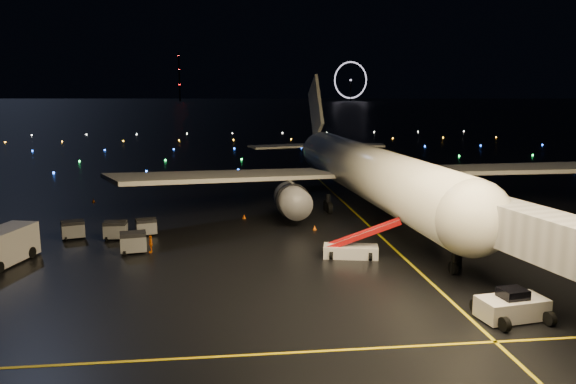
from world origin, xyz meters
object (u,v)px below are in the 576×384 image
Objects in this scene: service_truck at (3,246)px; belt_loader at (351,239)px; baggage_cart_0 at (146,227)px; crew_c at (151,244)px; pushback_tug at (512,304)px; baggage_cart_2 at (116,230)px; airliner at (359,140)px; baggage_cart_1 at (133,243)px; baggage_cart_3 at (73,230)px.

belt_loader is at bearing 12.81° from service_truck.
service_truck is at bearing -156.38° from baggage_cart_0.
belt_loader reaches higher than baggage_cart_0.
belt_loader is 4.39× the size of crew_c.
pushback_tug is 36.36m from baggage_cart_2.
baggage_cart_0 is at bearing -160.24° from airliner.
pushback_tug is 30.25m from crew_c.
airliner is 30.35m from baggage_cart_1.
pushback_tug reaches higher than crew_c.
airliner is 29.16m from crew_c.
service_truck is at bearing 147.86° from pushback_tug.
crew_c is at bearing -50.13° from baggage_cart_2.
crew_c is at bearing -179.29° from belt_loader.
baggage_cart_0 reaches higher than crew_c.
baggage_cart_2 is (-21.31, 8.41, -0.77)m from belt_loader.
pushback_tug is at bearing 45.71° from crew_c.
airliner reaches higher than baggage_cart_3.
baggage_cart_3 is (3.62, 7.67, -0.61)m from service_truck.
service_truck is at bearing -134.01° from baggage_cart_3.
service_truck reaches higher than pushback_tug.
baggage_cart_3 reaches higher than baggage_cart_0.
crew_c is 6.29m from baggage_cart_0.
pushback_tug is 2.69× the size of crew_c.
belt_loader is 3.26× the size of baggage_cart_2.
service_truck is 3.89× the size of baggage_cart_3.
belt_loader is at bearing 70.30° from crew_c.
crew_c is at bearing 135.34° from pushback_tug.
baggage_cart_1 reaches higher than crew_c.
baggage_cart_0 is 3.01m from baggage_cart_2.
airliner is 26.24× the size of baggage_cart_1.
airliner reaches higher than crew_c.
airliner reaches higher than baggage_cart_0.
baggage_cart_0 is at bearing -177.35° from crew_c.
pushback_tug is 35.11m from baggage_cart_0.
baggage_cart_2 is 4.21m from baggage_cart_3.
service_truck is 8.51m from baggage_cart_3.
baggage_cart_2 is at bearing -149.64° from crew_c.
baggage_cart_2 is at bearing -28.25° from baggage_cart_3.
baggage_cart_3 is (-4.16, 0.70, -0.00)m from baggage_cart_2.
airliner is 27.20m from baggage_cart_0.
baggage_cart_2 is at bearing 105.72° from baggage_cart_1.
pushback_tug is at bearing -90.74° from airliner.
baggage_cart_1 is at bearing -178.14° from belt_loader.
baggage_cart_3 is at bearing -133.06° from crew_c.
baggage_cart_1 reaches higher than baggage_cart_3.
baggage_cart_1 is at bearing -149.20° from airliner.
baggage_cart_1 is (10.22, 1.97, -0.55)m from service_truck.
airliner reaches higher than service_truck.
crew_c is 6.30m from baggage_cart_2.
baggage_cart_1 is at bearing -59.58° from baggage_cart_3.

